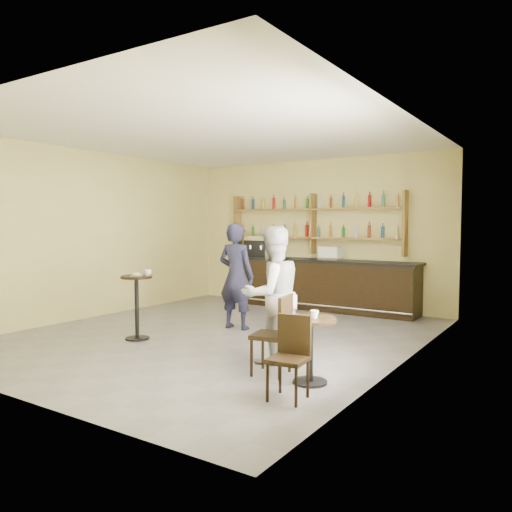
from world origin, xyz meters
The scene contains 23 objects.
floor centered at (0.00, 0.00, 0.00)m, with size 7.00×7.00×0.00m, color slate.
ceiling centered at (0.00, 0.00, 3.20)m, with size 7.00×7.00×0.00m, color white.
wall_back centered at (0.00, 3.50, 1.60)m, with size 7.00×7.00×0.00m, color #CDC374.
wall_front centered at (0.00, -3.50, 1.60)m, with size 7.00×7.00×0.00m, color #CDC374.
wall_left centered at (-3.00, 0.00, 1.60)m, with size 7.00×7.00×0.00m, color #CDC374.
wall_right centered at (3.00, 0.00, 1.60)m, with size 7.00×7.00×0.00m, color #CDC374.
window_pane centered at (2.99, -1.20, 1.70)m, with size 2.00×2.00×0.00m, color white.
window_frame centered at (2.99, -1.20, 1.70)m, with size 0.04×1.70×2.10m, color black, non-canonical shape.
shelf_unit centered at (0.00, 3.37, 1.81)m, with size 4.00×0.26×1.40m, color brown, non-canonical shape.
liquor_bottles centered at (0.00, 3.37, 1.98)m, with size 3.68×0.10×1.00m, color #8C5919, non-canonical shape.
bar_counter centered at (0.43, 3.15, 0.53)m, with size 3.90×0.76×1.06m, color black, non-canonical shape.
espresso_machine centered at (-1.20, 3.15, 1.29)m, with size 0.66×0.42×0.47m, color black, non-canonical shape.
pastry_case centered at (0.53, 3.15, 1.19)m, with size 0.45×0.36×0.27m, color silver, non-canonical shape.
pedestal_table centered at (-0.88, -0.94, 0.50)m, with size 0.48×0.48×1.00m, color black, non-canonical shape.
napkin centered at (-0.88, -0.94, 1.00)m, with size 0.15×0.15×0.00m, color white.
donut centered at (-0.87, -0.95, 1.02)m, with size 0.12×0.12×0.04m, color gold.
cup_pedestal centered at (-0.74, -0.84, 1.05)m, with size 0.12×0.12×0.10m, color white.
man_main centered at (-0.05, 0.56, 0.91)m, with size 0.66×0.44×1.82m, color black.
cafe_table centered at (2.37, -1.40, 0.37)m, with size 0.59×0.59×0.75m, color black, non-canonical shape.
cup_cafe centered at (2.42, -1.40, 0.79)m, with size 0.10×0.10×0.09m, color white.
chair_west centered at (1.82, -1.35, 0.48)m, with size 0.42×0.42×0.96m, color black, non-canonical shape.
chair_south centered at (2.42, -2.00, 0.43)m, with size 0.37×0.37×0.85m, color black, non-canonical shape.
patron_second centered at (1.55, -0.89, 0.89)m, with size 0.86×0.67×1.77m, color gray.
Camera 1 is at (4.88, -6.38, 1.80)m, focal length 35.00 mm.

